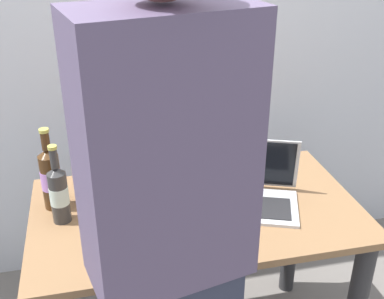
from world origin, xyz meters
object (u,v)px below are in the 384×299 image
Objects in this scene: beer_bottle_brown at (59,193)px; person_figure at (170,271)px; laptop at (252,189)px; beer_bottle_green at (51,177)px; coffee_mug at (112,174)px; beer_bottle_amber at (81,172)px.

beer_bottle_brown is 0.16× the size of person_figure.
laptop is at bearing 51.30° from person_figure.
beer_bottle_brown is (-0.72, 0.02, 0.07)m from laptop.
person_figure is at bearing -62.69° from beer_bottle_green.
laptop is 0.72m from beer_bottle_brown.
coffee_mug is at bearing 28.22° from beer_bottle_green.
person_figure is at bearing -82.30° from coffee_mug.
beer_bottle_green reaches higher than coffee_mug.
person_figure is 0.78m from coffee_mug.
coffee_mug is (-0.10, 0.77, -0.12)m from person_figure.
laptop is 0.58m from coffee_mug.
coffee_mug is at bearing 40.06° from beer_bottle_amber.
beer_bottle_brown is (-0.08, -0.13, -0.01)m from beer_bottle_amber.
laptop is 0.76m from beer_bottle_green.
beer_bottle_amber is at bearing 167.00° from laptop.
person_figure reaches higher than laptop.
beer_bottle_green reaches higher than laptop.
beer_bottle_amber is 0.11m from beer_bottle_green.
beer_bottle_green is at bearing 106.20° from beer_bottle_brown.
laptop is at bearing -13.00° from beer_bottle_amber.
beer_bottle_brown is at bearing 178.31° from laptop.
beer_bottle_green is 0.27m from coffee_mug.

